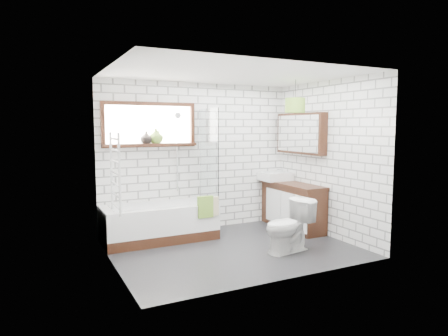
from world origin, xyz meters
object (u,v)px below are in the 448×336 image
vanity (293,206)px  bathtub (160,222)px  toilet (288,226)px  pendant (295,105)px  basin (275,176)px

vanity → bathtub: bearing=172.2°
bathtub → toilet: size_ratio=2.33×
vanity → toilet: (-0.85, -1.06, -0.02)m
pendant → bathtub: bearing=159.8°
basin → pendant: 1.54m
vanity → basin: (-0.06, 0.46, 0.47)m
bathtub → pendant: size_ratio=5.57×
vanity → toilet: vanity is taller
vanity → pendant: bearing=-125.1°
basin → toilet: basin is taller
bathtub → basin: size_ratio=3.33×
bathtub → vanity: 2.33m
basin → vanity: bearing=-82.6°
vanity → pendant: 1.78m
bathtub → toilet: 2.00m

